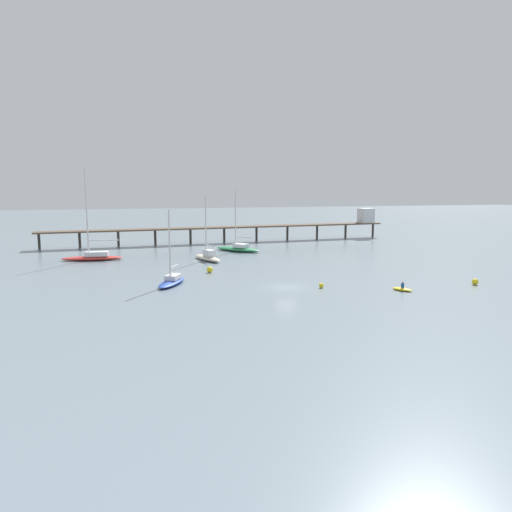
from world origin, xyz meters
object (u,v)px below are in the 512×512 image
at_px(sailboat_cream, 208,256).
at_px(mooring_buoy_near, 475,282).
at_px(dinghy_yellow, 402,289).
at_px(mooring_buoy_mid, 210,270).
at_px(sailboat_red, 93,256).
at_px(sailboat_blue, 172,280).
at_px(mooring_buoy_far, 321,285).
at_px(sailboat_green, 238,248).
at_px(pier, 265,225).

relative_size(sailboat_cream, mooring_buoy_near, 13.45).
relative_size(sailboat_cream, dinghy_yellow, 4.08).
bearing_deg(sailboat_cream, mooring_buoy_mid, -95.83).
distance_m(sailboat_red, mooring_buoy_near, 58.11).
xyz_separation_m(sailboat_blue, sailboat_red, (-11.65, 22.66, 0.22)).
bearing_deg(dinghy_yellow, sailboat_red, 139.52).
relative_size(sailboat_red, mooring_buoy_far, 25.30).
distance_m(sailboat_green, mooring_buoy_far, 34.17).
height_order(pier, dinghy_yellow, pier).
height_order(sailboat_cream, dinghy_yellow, sailboat_cream).
height_order(sailboat_blue, sailboat_cream, sailboat_cream).
distance_m(pier, mooring_buoy_far, 49.04).
distance_m(sailboat_red, mooring_buoy_mid, 23.41).
xyz_separation_m(sailboat_red, sailboat_green, (25.57, 5.06, -0.15)).
height_order(sailboat_green, dinghy_yellow, sailboat_green).
relative_size(sailboat_blue, sailboat_cream, 0.88).
xyz_separation_m(pier, mooring_buoy_near, (14.20, -51.37, -3.29)).
height_order(dinghy_yellow, mooring_buoy_mid, dinghy_yellow).
bearing_deg(dinghy_yellow, sailboat_cream, 125.11).
relative_size(sailboat_red, mooring_buoy_near, 19.00).
height_order(dinghy_yellow, mooring_buoy_near, dinghy_yellow).
relative_size(sailboat_green, mooring_buoy_near, 14.34).
bearing_deg(sailboat_red, mooring_buoy_near, -32.98).
height_order(pier, sailboat_blue, sailboat_blue).
xyz_separation_m(pier, sailboat_blue, (-22.90, -42.40, -3.12)).
height_order(sailboat_red, mooring_buoy_mid, sailboat_red).
bearing_deg(sailboat_red, pier, 29.75).
bearing_deg(mooring_buoy_mid, pier, 64.16).
relative_size(sailboat_blue, sailboat_red, 0.62).
height_order(mooring_buoy_mid, mooring_buoy_far, mooring_buoy_mid).
relative_size(pier, sailboat_red, 4.96).
relative_size(sailboat_red, dinghy_yellow, 5.76).
distance_m(sailboat_green, mooring_buoy_near, 43.40).
bearing_deg(mooring_buoy_near, pier, 105.45).
distance_m(dinghy_yellow, mooring_buoy_far, 9.57).
relative_size(mooring_buoy_mid, mooring_buoy_far, 1.44).
bearing_deg(sailboat_green, sailboat_blue, -116.66).
bearing_deg(mooring_buoy_mid, mooring_buoy_far, -48.10).
height_order(sailboat_blue, mooring_buoy_near, sailboat_blue).
height_order(dinghy_yellow, mooring_buoy_far, dinghy_yellow).
bearing_deg(sailboat_red, mooring_buoy_mid, -41.98).
height_order(sailboat_cream, mooring_buoy_mid, sailboat_cream).
height_order(sailboat_blue, dinghy_yellow, sailboat_blue).
bearing_deg(mooring_buoy_far, sailboat_cream, 113.94).
bearing_deg(sailboat_blue, mooring_buoy_mid, 50.60).
bearing_deg(mooring_buoy_near, mooring_buoy_far, 172.01).
distance_m(dinghy_yellow, mooring_buoy_mid, 26.74).
bearing_deg(sailboat_blue, mooring_buoy_near, -13.59).
bearing_deg(dinghy_yellow, mooring_buoy_mid, 140.83).
bearing_deg(pier, sailboat_green, -121.44).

